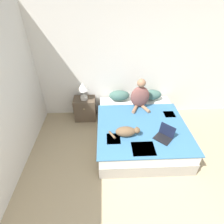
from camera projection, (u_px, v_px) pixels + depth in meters
wall_back at (136, 64)px, 3.94m from camera, size 5.48×0.05×2.55m
bed at (140, 130)px, 3.69m from camera, size 1.74×1.96×0.49m
pillow_near at (119, 95)px, 4.12m from camera, size 0.48×0.27×0.24m
pillow_far at (151, 95)px, 4.15m from camera, size 0.48×0.27×0.24m
person_sitting at (140, 96)px, 3.80m from camera, size 0.41×0.40×0.67m
cat_tabby at (127, 131)px, 3.14m from camera, size 0.57×0.20×0.19m
laptop_open at (164, 136)px, 3.12m from camera, size 0.39×0.39×0.23m
nightstand at (85, 109)px, 4.26m from camera, size 0.51×0.40×0.56m
table_lamp at (83, 88)px, 3.92m from camera, size 0.25×0.25×0.42m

